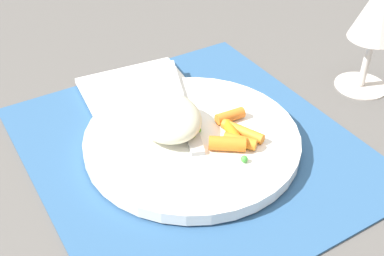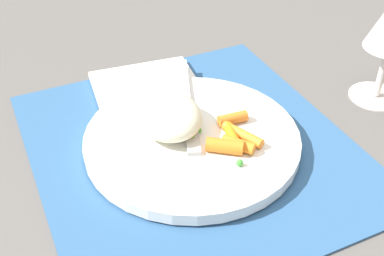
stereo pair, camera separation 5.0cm
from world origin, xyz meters
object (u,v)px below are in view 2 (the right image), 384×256
object	(u,v)px
napkin	(145,83)
plate	(192,139)
rice_mound	(167,115)
carrot_portion	(234,137)
fork	(190,112)

from	to	relation	value
napkin	plate	bearing A→B (deg)	2.28
plate	napkin	bearing A→B (deg)	-177.72
plate	rice_mound	bearing A→B (deg)	-139.97
carrot_portion	fork	size ratio (longest dim) A/B	0.38
rice_mound	napkin	distance (m)	0.13
plate	fork	bearing A→B (deg)	158.93
rice_mound	fork	size ratio (longest dim) A/B	0.50
plate	fork	xyz separation A→B (m)	(-0.04, 0.02, 0.01)
plate	rice_mound	xyz separation A→B (m)	(-0.03, -0.02, 0.03)
rice_mound	carrot_portion	xyz separation A→B (m)	(0.06, 0.06, -0.01)
rice_mound	napkin	size ratio (longest dim) A/B	0.69
fork	napkin	distance (m)	0.11
rice_mound	fork	distance (m)	0.04
plate	carrot_portion	distance (m)	0.05
fork	carrot_portion	bearing A→B (deg)	17.18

